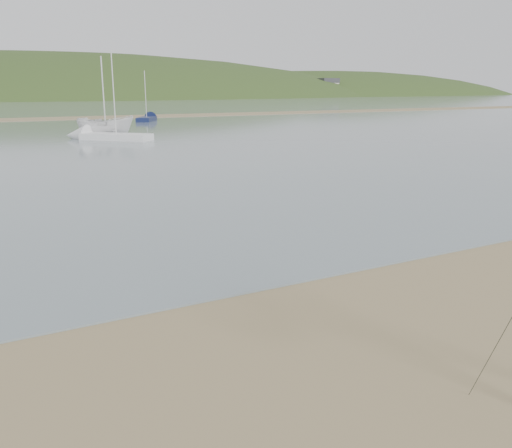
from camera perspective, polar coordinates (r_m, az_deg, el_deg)
hill_ridge at (r=241.80m, az=-24.31°, el=7.31°), size 620.00×180.00×80.00m
boat_white at (r=45.60m, az=-15.68°, el=11.58°), size 2.32×2.30×4.53m
sailboat_white_near at (r=44.43m, az=-16.65°, el=8.87°), size 6.28×6.47×7.20m
sailboat_blue_far at (r=69.11m, az=-11.15°, el=10.88°), size 4.54×6.33×6.39m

